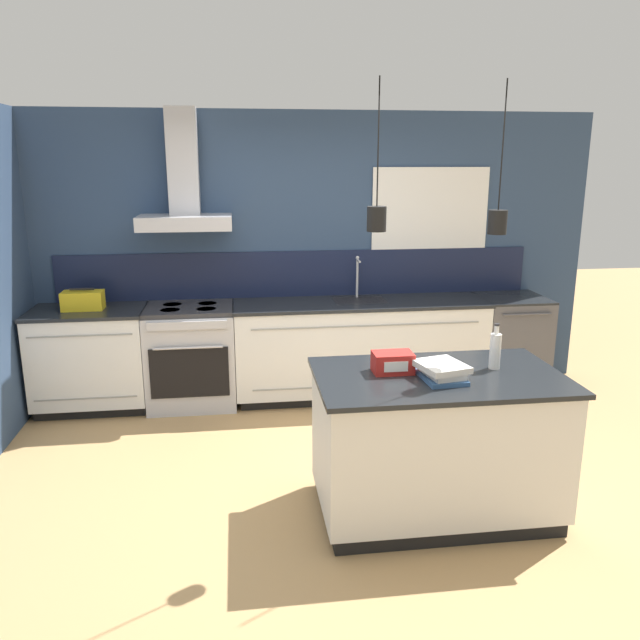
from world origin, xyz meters
TOP-DOWN VIEW (x-y plane):
  - ground_plane at (0.00, 0.00)m, footprint 16.00×16.00m
  - wall_back at (-0.06, 2.00)m, footprint 5.60×2.42m
  - counter_run_left at (-1.88, 1.69)m, footprint 0.98×0.64m
  - counter_run_sink at (0.53, 1.69)m, footprint 2.33×0.64m
  - oven_range at (-1.01, 1.69)m, footprint 0.77×0.66m
  - dishwasher at (1.99, 1.69)m, footprint 0.61×0.65m
  - kitchen_island at (0.61, -0.35)m, footprint 1.50×0.89m
  - bottle_on_island at (0.98, -0.28)m, footprint 0.07×0.07m
  - book_stack at (0.59, -0.43)m, footprint 0.31×0.34m
  - red_supply_box at (0.34, -0.27)m, footprint 0.24×0.17m
  - yellow_toolbox at (-1.91, 1.69)m, footprint 0.34×0.18m

SIDE VIEW (x-z plane):
  - ground_plane at x=0.00m, z-range 0.00..0.00m
  - oven_range at x=-1.01m, z-range 0.00..0.91m
  - dishwasher at x=1.99m, z-range 0.00..0.91m
  - kitchen_island at x=0.61m, z-range 0.00..0.91m
  - counter_run_left at x=-1.88m, z-range 0.01..0.92m
  - counter_run_sink at x=0.53m, z-range -0.19..1.11m
  - book_stack at x=0.59m, z-range 0.91..1.01m
  - red_supply_box at x=0.34m, z-range 0.91..1.03m
  - yellow_toolbox at x=-1.91m, z-range 0.90..1.09m
  - bottle_on_island at x=0.98m, z-range 0.88..1.17m
  - wall_back at x=-0.06m, z-range 0.06..2.66m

